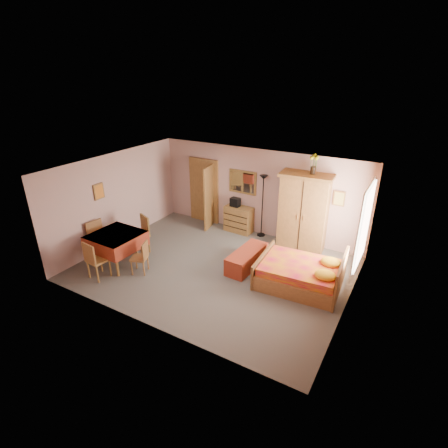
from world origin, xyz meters
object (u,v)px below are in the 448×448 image
Objects in this scene: chest_of_drawers at (239,219)px; floor_lamp at (262,206)px; dining_table at (117,249)px; chair_east at (139,257)px; wardrobe at (303,212)px; sunflower_vase at (314,164)px; bed at (300,268)px; wall_mirror at (243,182)px; stereo at (235,202)px; bench at (247,259)px; chair_north at (139,235)px; chair_south at (98,259)px; chair_west at (100,240)px.

chest_of_drawers is 0.92m from floor_lamp.
dining_table reaches higher than chair_east.
floor_lamp is (0.73, 0.09, 0.54)m from chest_of_drawers.
sunflower_vase is at bearing 15.99° from wardrobe.
wall_mirror is at bearing 137.42° from bed.
dining_table is at bearing -116.25° from stereo.
dining_table is (-3.94, -3.28, -2.01)m from sunflower_vase.
chair_east reaches higher than bench.
chest_of_drawers is at bearing -102.08° from chair_north.
chair_north is at bearing -175.09° from bed.
dining_table is 1.20× the size of chair_south.
chair_east is (-3.04, -3.26, -0.67)m from wardrobe.
dining_table is (-1.77, -3.33, 0.02)m from chest_of_drawers.
bench is 1.36× the size of chair_west.
floor_lamp is at bearing -110.91° from chair_north.
chair_north is (0.03, 0.77, 0.09)m from dining_table.
wall_mirror is 3.53m from bed.
bench is at bearing -119.38° from sunflower_vase.
chair_south reaches higher than bed.
chair_west is 1.40m from chair_east.
chair_west reaches higher than chair_east.
chair_west is (-0.69, 0.71, 0.02)m from chair_south.
bed is at bearing -3.47° from bench.
bench is 3.04m from chair_north.
bed reaches higher than dining_table.
wardrobe is 4.14× the size of sunflower_vase.
wall_mirror is 1.74× the size of sunflower_vase.
wall_mirror is 0.78× the size of dining_table.
chair_north is (-0.04, 1.46, 0.03)m from chair_south.
wall_mirror is 0.66× the size of bench.
chest_of_drawers is 1.16m from wall_mirror.
wardrobe is 2.24× the size of chair_south.
sunflower_vase is 5.03m from chair_north.
chair_north is (-2.93, -0.76, 0.28)m from bench.
wardrobe is at bearing -7.63° from wall_mirror.
wall_mirror is 2.11m from wardrobe.
wall_mirror is at bearing 170.38° from floor_lamp.
chair_east is at bearing -2.38° from dining_table.
floor_lamp reaches higher than chair_west.
stereo is 0.24× the size of dining_table.
chair_east is at bearing 49.48° from chair_south.
stereo is 3.51m from chair_east.
sunflower_vase is at bearing 52.28° from chair_south.
chair_east is (-3.17, -3.31, -2.02)m from sunflower_vase.
wall_mirror is at bearing 153.52° from chair_west.
bed reaches higher than chest_of_drawers.
floor_lamp reaches higher than chair_north.
sunflower_vase is 0.51× the size of chair_north.
floor_lamp is at bearing 167.61° from wardrobe.
bed is (2.61, -1.88, 0.04)m from chest_of_drawers.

